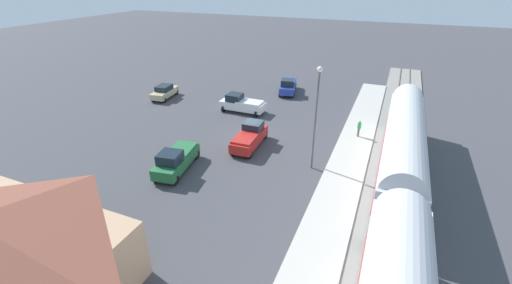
% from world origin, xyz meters
% --- Properties ---
extents(ground_plane, '(200.00, 200.00, 0.00)m').
position_xyz_m(ground_plane, '(0.00, 0.00, 0.00)').
color(ground_plane, '#424247').
extents(railway_track, '(4.80, 70.00, 0.30)m').
position_xyz_m(railway_track, '(-14.00, 0.00, 0.09)').
color(railway_track, gray).
rests_on(railway_track, ground).
extents(platform, '(3.20, 46.00, 0.30)m').
position_xyz_m(platform, '(-10.00, 0.00, 0.15)').
color(platform, '#B7B2A8').
rests_on(platform, ground).
extents(pedestrian_on_platform, '(0.36, 0.36, 1.71)m').
position_xyz_m(pedestrian_on_platform, '(-10.08, -4.13, 1.28)').
color(pedestrian_on_platform, brown).
rests_on(pedestrian_on_platform, platform).
extents(pickup_blue, '(3.14, 5.70, 2.14)m').
position_xyz_m(pickup_blue, '(0.95, -15.35, 1.03)').
color(pickup_blue, '#283D9E').
rests_on(pickup_blue, ground).
extents(pickup_red, '(2.21, 5.49, 2.14)m').
position_xyz_m(pickup_red, '(-0.68, 1.48, 1.03)').
color(pickup_red, red).
rests_on(pickup_red, ground).
extents(sedan_tan, '(2.40, 4.70, 1.74)m').
position_xyz_m(sedan_tan, '(15.42, -6.83, 0.88)').
color(sedan_tan, '#C6B284').
rests_on(sedan_tan, ground).
extents(pickup_white, '(5.42, 2.51, 2.14)m').
position_xyz_m(pickup_white, '(3.81, -6.28, 1.03)').
color(pickup_white, white).
rests_on(pickup_white, ground).
extents(pickup_green, '(2.79, 5.64, 2.14)m').
position_xyz_m(pickup_green, '(3.24, 7.95, 1.03)').
color(pickup_green, '#236638').
rests_on(pickup_green, ground).
extents(light_pole_near_platform, '(0.44, 0.44, 8.80)m').
position_xyz_m(light_pole_near_platform, '(-7.20, 3.16, 5.44)').
color(light_pole_near_platform, '#515156').
rests_on(light_pole_near_platform, ground).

